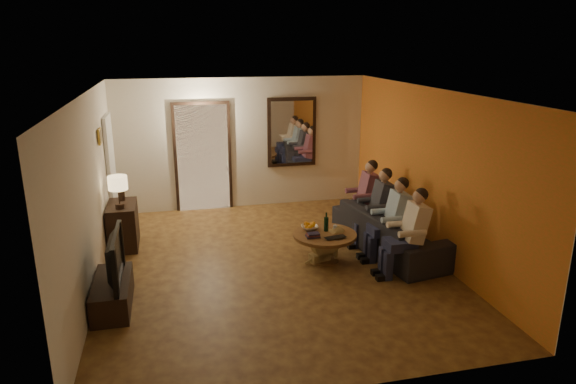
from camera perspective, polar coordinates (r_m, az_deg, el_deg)
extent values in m
cube|color=#492913|center=(7.89, -1.64, -8.08)|extent=(5.00, 6.00, 0.01)
cube|color=white|center=(7.20, -1.81, 11.08)|extent=(5.00, 6.00, 0.01)
cube|color=beige|center=(10.32, -5.06, 5.37)|extent=(5.00, 0.02, 2.60)
cube|color=beige|center=(4.71, 5.66, -8.44)|extent=(5.00, 0.02, 2.60)
cube|color=beige|center=(7.39, -21.10, -0.19)|extent=(0.02, 6.00, 2.60)
cube|color=beige|center=(8.29, 15.48, 2.07)|extent=(0.02, 6.00, 2.60)
cube|color=#BE8420|center=(8.28, 15.42, 2.06)|extent=(0.01, 6.00, 2.60)
cube|color=#FFE0A5|center=(10.28, -9.44, 3.73)|extent=(1.00, 0.06, 2.10)
cube|color=black|center=(10.27, -9.43, 3.72)|extent=(1.12, 0.04, 2.22)
cube|color=silver|center=(10.33, -8.02, 3.01)|extent=(0.45, 0.03, 1.70)
cube|color=black|center=(10.43, 0.42, 6.67)|extent=(1.00, 0.05, 1.40)
cube|color=white|center=(10.40, 0.46, 6.64)|extent=(0.86, 0.02, 1.26)
cube|color=white|center=(9.66, -19.00, 2.05)|extent=(0.06, 0.85, 2.04)
cube|color=#B28C33|center=(8.52, -20.19, 5.82)|extent=(0.03, 0.28, 0.24)
cube|color=brown|center=(8.52, -20.09, 5.83)|extent=(0.01, 0.22, 0.18)
cube|color=black|center=(8.86, -17.84, -3.55)|extent=(0.45, 0.82, 0.73)
cube|color=black|center=(7.02, -18.91, -10.62)|extent=(0.45, 1.11, 0.37)
imported|color=black|center=(6.82, -19.29, -6.91)|extent=(1.08, 0.14, 0.62)
imported|color=black|center=(8.44, 11.26, -4.25)|extent=(2.43, 1.27, 0.67)
cylinder|color=brown|center=(7.95, 4.08, -6.13)|extent=(1.02, 1.02, 0.45)
imported|color=white|center=(8.01, 2.42, -3.97)|extent=(0.26, 0.26, 0.06)
cylinder|color=silver|center=(7.95, 5.26, -4.04)|extent=(0.06, 0.06, 0.10)
imported|color=black|center=(7.65, 5.45, -5.19)|extent=(0.36, 0.27, 0.03)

